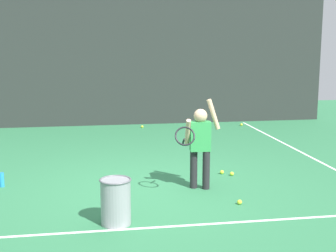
# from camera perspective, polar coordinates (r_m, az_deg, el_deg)

# --- Properties ---
(ground_plane) EXTENTS (20.00, 20.00, 0.00)m
(ground_plane) POSITION_cam_1_polar(r_m,az_deg,el_deg) (7.03, -2.32, -7.71)
(ground_plane) COLOR #2D7247
(court_line_baseline) EXTENTS (9.00, 0.05, 0.00)m
(court_line_baseline) POSITION_cam_1_polar(r_m,az_deg,el_deg) (5.63, -0.41, -12.27)
(court_line_baseline) COLOR white
(court_line_baseline) RESTS_ON ground
(court_line_sideline) EXTENTS (0.05, 9.00, 0.00)m
(court_line_sideline) POSITION_cam_1_polar(r_m,az_deg,el_deg) (8.94, 18.43, -4.33)
(court_line_sideline) COLOR white
(court_line_sideline) RESTS_ON ground
(back_fence_windscreen) EXTENTS (11.16, 0.08, 3.87)m
(back_fence_windscreen) POSITION_cam_1_polar(r_m,az_deg,el_deg) (12.41, -5.68, 9.03)
(back_fence_windscreen) COLOR #282D2B
(back_fence_windscreen) RESTS_ON ground
(fence_post_1) EXTENTS (0.09, 0.09, 4.02)m
(fence_post_1) POSITION_cam_1_polar(r_m,az_deg,el_deg) (12.58, -18.30, 8.94)
(fence_post_1) COLOR slate
(fence_post_1) RESTS_ON ground
(fence_post_2) EXTENTS (0.09, 0.09, 4.02)m
(fence_post_2) POSITION_cam_1_polar(r_m,az_deg,el_deg) (12.47, -5.71, 9.38)
(fence_post_2) COLOR slate
(fence_post_2) RESTS_ON ground
(fence_post_3) EXTENTS (0.09, 0.09, 4.02)m
(fence_post_3) POSITION_cam_1_polar(r_m,az_deg,el_deg) (12.93, 6.56, 9.39)
(fence_post_3) COLOR slate
(fence_post_3) RESTS_ON ground
(fence_post_4) EXTENTS (0.09, 0.09, 4.02)m
(fence_post_4) POSITION_cam_1_polar(r_m,az_deg,el_deg) (13.92, 17.52, 9.04)
(fence_post_4) COLOR slate
(fence_post_4) RESTS_ON ground
(tennis_player) EXTENTS (0.76, 0.57, 1.35)m
(tennis_player) POSITION_cam_1_polar(r_m,az_deg,el_deg) (6.86, 3.90, -1.88)
(tennis_player) COLOR #232326
(tennis_player) RESTS_ON ground
(ball_hopper) EXTENTS (0.38, 0.38, 0.56)m
(ball_hopper) POSITION_cam_1_polar(r_m,az_deg,el_deg) (5.66, -6.43, -9.14)
(ball_hopper) COLOR gray
(ball_hopper) RESTS_ON ground
(water_bottle) EXTENTS (0.07, 0.07, 0.22)m
(water_bottle) POSITION_cam_1_polar(r_m,az_deg,el_deg) (7.52, -19.73, -6.23)
(water_bottle) COLOR #268CD8
(water_bottle) RESTS_ON ground
(tennis_ball_0) EXTENTS (0.07, 0.07, 0.07)m
(tennis_ball_0) POSITION_cam_1_polar(r_m,az_deg,el_deg) (7.76, 7.84, -5.82)
(tennis_ball_0) COLOR #CCE033
(tennis_ball_0) RESTS_ON ground
(tennis_ball_1) EXTENTS (0.07, 0.07, 0.07)m
(tennis_ball_1) POSITION_cam_1_polar(r_m,az_deg,el_deg) (12.47, 9.00, 0.18)
(tennis_ball_1) COLOR #CCE033
(tennis_ball_1) RESTS_ON ground
(tennis_ball_2) EXTENTS (0.07, 0.07, 0.07)m
(tennis_ball_2) POSITION_cam_1_polar(r_m,az_deg,el_deg) (12.03, -3.19, -0.08)
(tennis_ball_2) COLOR #CCE033
(tennis_ball_2) RESTS_ON ground
(tennis_ball_4) EXTENTS (0.07, 0.07, 0.07)m
(tennis_ball_4) POSITION_cam_1_polar(r_m,az_deg,el_deg) (6.43, 8.78, -9.21)
(tennis_ball_4) COLOR #CCE033
(tennis_ball_4) RESTS_ON ground
(tennis_ball_5) EXTENTS (0.07, 0.07, 0.07)m
(tennis_ball_5) POSITION_cam_1_polar(r_m,az_deg,el_deg) (7.83, 6.64, -5.64)
(tennis_ball_5) COLOR #CCE033
(tennis_ball_5) RESTS_ON ground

